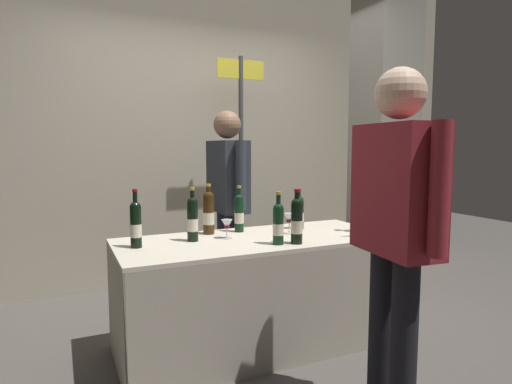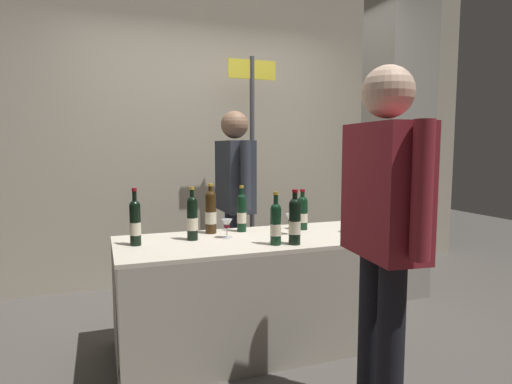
{
  "view_description": "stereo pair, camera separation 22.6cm",
  "coord_description": "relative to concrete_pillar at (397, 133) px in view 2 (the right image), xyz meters",
  "views": [
    {
      "loc": [
        -1.15,
        -2.51,
        1.31
      ],
      "look_at": [
        0.0,
        0.0,
        1.02
      ],
      "focal_mm": 30.3,
      "sensor_mm": 36.0,
      "label": 1
    },
    {
      "loc": [
        -0.94,
        -2.59,
        1.31
      ],
      "look_at": [
        0.0,
        0.0,
        1.02
      ],
      "focal_mm": 30.3,
      "sensor_mm": 36.0,
      "label": 2
    }
  ],
  "objects": [
    {
      "name": "display_bottle_5",
      "position": [
        -1.91,
        -0.48,
        -0.56
      ],
      "size": [
        0.07,
        0.07,
        0.34
      ],
      "color": "black",
      "rests_on": "tasting_table"
    },
    {
      "name": "vendor_presenter",
      "position": [
        -1.43,
        0.16,
        -0.47
      ],
      "size": [
        0.22,
        0.62,
        1.6
      ],
      "rotation": [
        0.0,
        0.0,
        -1.56
      ],
      "color": "#2D3347",
      "rests_on": "ground_plane"
    },
    {
      "name": "display_bottle_0",
      "position": [
        -1.75,
        -0.31,
        -0.55
      ],
      "size": [
        0.08,
        0.08,
        0.34
      ],
      "color": "#38230F",
      "rests_on": "tasting_table"
    },
    {
      "name": "taster_foreground_right",
      "position": [
        -1.28,
        -1.57,
        -0.43
      ],
      "size": [
        0.26,
        0.61,
        1.66
      ],
      "rotation": [
        0.0,
        0.0,
        1.46
      ],
      "color": "black",
      "rests_on": "ground_plane"
    },
    {
      "name": "booth_signpost",
      "position": [
        -1.13,
        0.62,
        -0.15
      ],
      "size": [
        0.45,
        0.04,
        2.12
      ],
      "color": "#47474C",
      "rests_on": "ground_plane"
    },
    {
      "name": "ground_plane",
      "position": [
        -1.51,
        -0.56,
        -1.43
      ],
      "size": [
        12.0,
        12.0,
        0.0
      ],
      "primitive_type": "plane",
      "color": "#514C47"
    },
    {
      "name": "flower_vase",
      "position": [
        -0.77,
        -0.66,
        -0.58
      ],
      "size": [
        0.08,
        0.08,
        0.36
      ],
      "color": "slate",
      "rests_on": "tasting_table"
    },
    {
      "name": "concrete_pillar",
      "position": [
        0.0,
        0.0,
        0.0
      ],
      "size": [
        0.45,
        0.45,
        2.86
      ],
      "primitive_type": "cube",
      "color": "gray",
      "rests_on": "ground_plane"
    },
    {
      "name": "back_partition",
      "position": [
        -1.51,
        1.05,
        0.12
      ],
      "size": [
        6.24,
        0.12,
        3.09
      ],
      "primitive_type": "cube",
      "color": "#B2A893",
      "rests_on": "ground_plane"
    },
    {
      "name": "display_bottle_3",
      "position": [
        -1.53,
        -0.32,
        -0.57
      ],
      "size": [
        0.07,
        0.07,
        0.32
      ],
      "color": "black",
      "rests_on": "tasting_table"
    },
    {
      "name": "tasting_table",
      "position": [
        -1.51,
        -0.56,
        -0.92
      ],
      "size": [
        1.78,
        0.75,
        0.72
      ],
      "color": "beige",
      "rests_on": "ground_plane"
    },
    {
      "name": "brochure_stand",
      "position": [
        -0.86,
        -0.79,
        -0.63
      ],
      "size": [
        0.15,
        0.04,
        0.15
      ],
      "primitive_type": "cube",
      "rotation": [
        0.08,
        0.0,
        6.15
      ],
      "color": "silver",
      "rests_on": "tasting_table"
    },
    {
      "name": "wine_glass_near_vendor",
      "position": [
        -1.25,
        -0.53,
        -0.6
      ],
      "size": [
        0.07,
        0.07,
        0.14
      ],
      "color": "silver",
      "rests_on": "tasting_table"
    },
    {
      "name": "display_bottle_1",
      "position": [
        -1.36,
        -0.81,
        -0.56
      ],
      "size": [
        0.07,
        0.07,
        0.34
      ],
      "color": "black",
      "rests_on": "tasting_table"
    },
    {
      "name": "featured_wine_bottle",
      "position": [
        -2.27,
        -0.51,
        -0.56
      ],
      "size": [
        0.07,
        0.07,
        0.35
      ],
      "color": "black",
      "rests_on": "tasting_table"
    },
    {
      "name": "display_bottle_2",
      "position": [
        -1.47,
        -0.78,
        -0.57
      ],
      "size": [
        0.07,
        0.07,
        0.32
      ],
      "color": "black",
      "rests_on": "tasting_table"
    },
    {
      "name": "wine_glass_mid",
      "position": [
        -1.69,
        -0.49,
        -0.62
      ],
      "size": [
        0.07,
        0.07,
        0.12
      ],
      "color": "silver",
      "rests_on": "tasting_table"
    },
    {
      "name": "display_bottle_4",
      "position": [
        -1.1,
        -0.4,
        -0.58
      ],
      "size": [
        0.08,
        0.08,
        0.29
      ],
      "color": "black",
      "rests_on": "tasting_table"
    }
  ]
}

